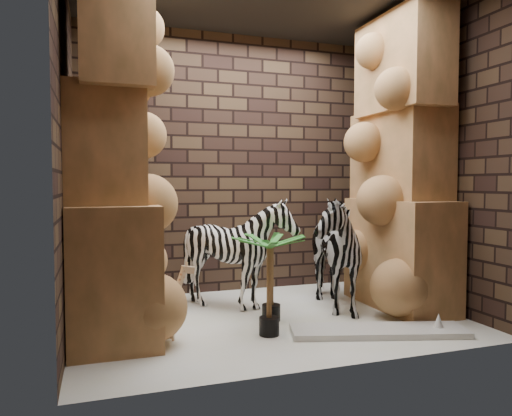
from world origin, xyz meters
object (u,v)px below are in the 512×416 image
object	(u,v)px
zebra_right	(325,242)
palm_back	(269,285)
palm_front	(271,277)
surfboard	(378,331)
giraffe_toy	(162,301)
zebra_left	(238,259)

from	to	relation	value
zebra_right	palm_back	bearing A→B (deg)	-134.53
palm_front	surfboard	xyz separation A→B (m)	(0.73, -0.65, -0.38)
surfboard	palm_front	bearing A→B (deg)	154.22
giraffe_toy	surfboard	distance (m)	1.83
zebra_left	palm_front	distance (m)	0.53
zebra_right	palm_back	distance (m)	1.09
zebra_right	palm_front	size ratio (longest dim) A/B	1.66
zebra_right	palm_front	xyz separation A→B (m)	(-0.68, -0.26, -0.27)
zebra_right	surfboard	world-z (taller)	zebra_right
palm_front	surfboard	distance (m)	1.05
zebra_left	giraffe_toy	bearing A→B (deg)	-143.29
zebra_right	surfboard	size ratio (longest dim) A/B	0.92
palm_back	surfboard	xyz separation A→B (m)	(0.89, -0.27, -0.40)
palm_front	surfboard	bearing A→B (deg)	-41.87
giraffe_toy	palm_front	world-z (taller)	palm_front
surfboard	zebra_right	bearing A→B (deg)	108.97
giraffe_toy	palm_front	xyz separation A→B (m)	(1.03, 0.25, 0.08)
surfboard	palm_back	bearing A→B (deg)	179.39
zebra_left	palm_back	xyz separation A→B (m)	(0.01, -0.87, -0.09)
palm_back	surfboard	distance (m)	1.01
palm_front	palm_back	xyz separation A→B (m)	(-0.16, -0.38, 0.02)
zebra_left	palm_front	xyz separation A→B (m)	(0.17, -0.49, -0.10)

